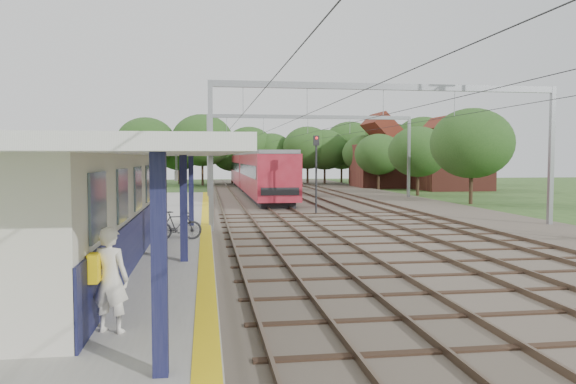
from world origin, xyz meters
TOP-DOWN VIEW (x-y plane):
  - ground at (0.00, 0.00)m, footprint 160.00×160.00m
  - ballast_bed at (4.00, 30.00)m, footprint 18.00×90.00m
  - platform at (-7.50, 14.00)m, footprint 5.00×52.00m
  - yellow_stripe at (-5.25, 14.00)m, footprint 0.45×52.00m
  - station_building at (-8.88, 7.00)m, footprint 3.41×18.00m
  - canopy at (-7.77, 6.00)m, footprint 6.40×20.00m
  - rail_tracks at (1.50, 30.00)m, footprint 11.80×88.00m
  - catenary_system at (3.39, 25.28)m, footprint 17.22×88.00m
  - tree_band at (3.84, 57.12)m, footprint 31.72×30.88m
  - house_near at (21.00, 46.00)m, footprint 7.00×6.12m
  - house_far at (16.00, 52.00)m, footprint 8.00×6.12m
  - person at (-6.94, -0.83)m, footprint 0.81×0.66m
  - bicycle at (-6.31, 10.45)m, footprint 1.89×0.82m
  - train at (-0.50, 43.12)m, footprint 2.96×36.87m
  - signal_post at (1.35, 22.08)m, footprint 0.34×0.28m

SIDE VIEW (x-z plane):
  - ground at x=0.00m, z-range 0.00..0.00m
  - ballast_bed at x=4.00m, z-range 0.00..0.10m
  - platform at x=-7.50m, z-range 0.00..0.35m
  - rail_tracks at x=1.50m, z-range 0.10..0.25m
  - yellow_stripe at x=-5.25m, z-range 0.35..0.36m
  - bicycle at x=-6.31m, z-range 0.35..1.45m
  - person at x=-6.94m, z-range 0.35..2.26m
  - station_building at x=-8.88m, z-range 0.34..3.74m
  - train at x=-0.50m, z-range 0.22..4.11m
  - house_near at x=21.00m, z-range -0.96..6.93m
  - signal_post at x=1.35m, z-range 0.73..5.53m
  - house_far at x=16.00m, z-range -1.09..7.56m
  - canopy at x=-7.77m, z-range 1.92..5.36m
  - tree_band at x=3.84m, z-range 0.51..9.33m
  - catenary_system at x=3.39m, z-range 2.01..9.01m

